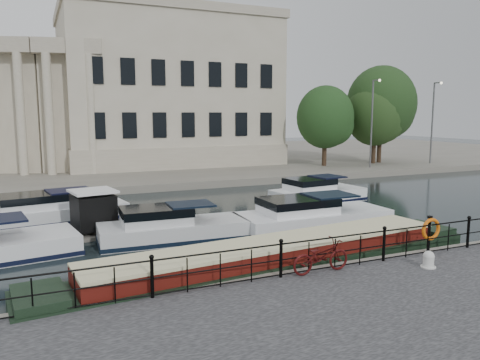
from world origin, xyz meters
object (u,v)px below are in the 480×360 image
Objects in this scene: bicycle at (321,256)px; harbour_hut at (94,215)px; mooring_bollard at (429,260)px; life_ring_post at (431,230)px; narrowboat at (276,264)px.

bicycle is 11.45m from harbour_hut.
life_ring_post is (1.30, 1.22, 0.59)m from mooring_bollard.
mooring_bollard is 1.87m from life_ring_post.
mooring_bollard is at bearing -136.88° from life_ring_post.
harbour_hut is at bearing 137.64° from life_ring_post.
life_ring_post is at bearing -21.83° from narrowboat.
narrowboat is (-4.14, 2.81, -0.45)m from mooring_bollard.
mooring_bollard is 0.41× the size of life_ring_post.
harbour_hut is (-10.60, 9.67, -0.44)m from life_ring_post.
harbour_hut reaches higher than narrowboat.
bicycle is at bearing -177.37° from life_ring_post.
harbour_hut is at bearing 130.52° from mooring_bollard.
life_ring_post is at bearing 43.12° from mooring_bollard.
mooring_bollard is 5.02m from narrowboat.
bicycle is 2.04m from narrowboat.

